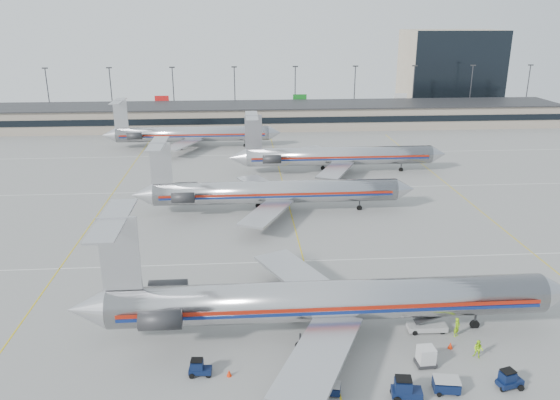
{
  "coord_description": "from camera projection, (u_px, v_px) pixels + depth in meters",
  "views": [
    {
      "loc": [
        -7.55,
        -52.11,
        29.23
      ],
      "look_at": [
        -2.2,
        20.87,
        4.5
      ],
      "focal_mm": 35.0,
      "sensor_mm": 36.0,
      "label": 1
    }
  ],
  "objects": [
    {
      "name": "jet_back_row",
      "position": [
        189.0,
        134.0,
        126.51
      ],
      "size": [
        41.33,
        25.42,
        11.3
      ],
      "color": "#B9B9BE",
      "rests_on": "ground"
    },
    {
      "name": "cart_outer",
      "position": [
        446.0,
        385.0,
        44.56
      ],
      "size": [
        2.31,
        1.76,
        1.19
      ],
      "rotation": [
        0.0,
        0.0,
        -0.16
      ],
      "color": "#091435",
      "rests_on": "ground"
    },
    {
      "name": "belt_loader",
      "position": [
        428.0,
        326.0,
        53.09
      ],
      "size": [
        4.48,
        1.46,
        2.36
      ],
      "rotation": [
        0.0,
        0.0,
        -0.02
      ],
      "color": "#9A9A9A",
      "rests_on": "ground"
    },
    {
      "name": "cone_right",
      "position": [
        450.0,
        345.0,
        50.46
      ],
      "size": [
        0.57,
        0.57,
        0.63
      ],
      "primitive_type": "cone",
      "rotation": [
        0.0,
        0.0,
        -0.25
      ],
      "color": "red",
      "rests_on": "ground"
    },
    {
      "name": "tug_right",
      "position": [
        509.0,
        380.0,
        44.96
      ],
      "size": [
        2.29,
        1.55,
        1.7
      ],
      "rotation": [
        0.0,
        0.0,
        0.26
      ],
      "color": "#091435",
      "rests_on": "ground"
    },
    {
      "name": "tug_center",
      "position": [
        405.0,
        389.0,
        43.61
      ],
      "size": [
        2.58,
        1.54,
        1.98
      ],
      "rotation": [
        0.0,
        0.0,
        -0.14
      ],
      "color": "#091435",
      "rests_on": "ground"
    },
    {
      "name": "jet_third_row",
      "position": [
        335.0,
        156.0,
        106.21
      ],
      "size": [
        42.82,
        26.34,
        11.71
      ],
      "color": "#B9B9BE",
      "rests_on": "ground"
    },
    {
      "name": "ground",
      "position": [
        314.0,
        300.0,
        59.11
      ],
      "size": [
        260.0,
        260.0,
        0.0
      ],
      "primitive_type": "plane",
      "color": "gray",
      "rests_on": "ground"
    },
    {
      "name": "jet_second_row",
      "position": [
        271.0,
        192.0,
        84.6
      ],
      "size": [
        44.1,
        25.97,
        11.54
      ],
      "color": "#B9B9BE",
      "rests_on": "ground"
    },
    {
      "name": "light_mast_row",
      "position": [
        265.0,
        89.0,
        162.19
      ],
      "size": [
        163.6,
        0.4,
        15.28
      ],
      "color": "#38383D",
      "rests_on": "ground"
    },
    {
      "name": "uld_container",
      "position": [
        426.0,
        356.0,
        47.82
      ],
      "size": [
        1.76,
        1.49,
        1.79
      ],
      "rotation": [
        0.0,
        0.0,
        0.05
      ],
      "color": "#2D2D30",
      "rests_on": "ground"
    },
    {
      "name": "cone_left",
      "position": [
        229.0,
        373.0,
        46.57
      ],
      "size": [
        0.55,
        0.55,
        0.61
      ],
      "primitive_type": "cone",
      "rotation": [
        0.0,
        0.0,
        -0.27
      ],
      "color": "red",
      "rests_on": "ground"
    },
    {
      "name": "ramp_worker_near",
      "position": [
        457.0,
        327.0,
        52.21
      ],
      "size": [
        0.85,
        0.79,
        1.94
      ],
      "primitive_type": "imported",
      "rotation": [
        0.0,
        0.0,
        0.62
      ],
      "color": "#8BC812",
      "rests_on": "ground"
    },
    {
      "name": "ramp_worker_far",
      "position": [
        478.0,
        349.0,
        48.89
      ],
      "size": [
        1.08,
        1.05,
        1.75
      ],
      "primitive_type": "imported",
      "rotation": [
        0.0,
        0.0,
        -0.68
      ],
      "color": "#ACEE16",
      "rests_on": "ground"
    },
    {
      "name": "terminal",
      "position": [
        268.0,
        115.0,
        150.67
      ],
      "size": [
        162.0,
        17.0,
        6.25
      ],
      "color": "gray",
      "rests_on": "ground"
    },
    {
      "name": "tug_left",
      "position": [
        199.0,
        368.0,
        46.56
      ],
      "size": [
        1.99,
        1.1,
        1.56
      ],
      "rotation": [
        0.0,
        0.0,
        -0.08
      ],
      "color": "#091435",
      "rests_on": "ground"
    },
    {
      "name": "distant_building",
      "position": [
        450.0,
        69.0,
        180.34
      ],
      "size": [
        30.0,
        20.0,
        25.0
      ],
      "primitive_type": "cube",
      "color": "tan",
      "rests_on": "ground"
    },
    {
      "name": "apron_markings",
      "position": [
        304.0,
        261.0,
        68.56
      ],
      "size": [
        160.0,
        0.15,
        0.02
      ],
      "primitive_type": "cube",
      "color": "silver",
      "rests_on": "ground"
    },
    {
      "name": "cart_inner",
      "position": [
        330.0,
        388.0,
        44.33
      ],
      "size": [
        1.9,
        1.52,
        0.95
      ],
      "rotation": [
        0.0,
        0.0,
        -0.25
      ],
      "color": "#091435",
      "rests_on": "ground"
    },
    {
      "name": "jet_foreground",
      "position": [
        319.0,
        300.0,
        51.65
      ],
      "size": [
        48.45,
        28.53,
        12.68
      ],
      "color": "#B9B9BE",
      "rests_on": "ground"
    }
  ]
}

